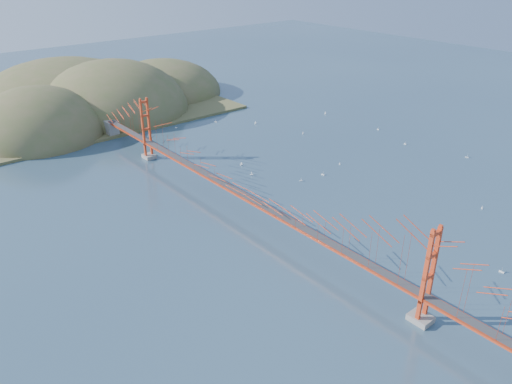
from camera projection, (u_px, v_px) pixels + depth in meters
ground at (247, 217)px, 74.54m from camera, size 320.00×320.00×0.00m
bridge at (246, 174)px, 71.57m from camera, size 2.20×94.40×12.00m
far_headlands at (81, 110)px, 123.25m from camera, size 84.00×58.00×25.00m
sailboat_0 at (323, 174)px, 88.13m from camera, size 0.56×0.65×0.74m
sailboat_14 at (340, 164)px, 92.42m from camera, size 0.54×0.54×0.57m
sailboat_1 at (301, 180)px, 85.84m from camera, size 0.58×0.58×0.61m
sailboat_13 at (482, 208)px, 76.75m from camera, size 0.53×0.53×0.55m
sailboat_5 at (405, 144)px, 101.83m from camera, size 0.64×0.66×0.74m
sailboat_11 at (467, 157)px, 95.40m from camera, size 0.68×0.68×0.74m
sailboat_12 at (176, 127)px, 111.12m from camera, size 0.56×0.56×0.61m
sailboat_15 at (216, 122)px, 114.74m from camera, size 0.68×0.68×0.72m
sailboat_17 at (325, 113)px, 120.36m from camera, size 0.60×0.57×0.67m
sailboat_9 at (378, 129)px, 110.09m from camera, size 0.52×0.59×0.68m
sailboat_4 at (303, 133)px, 107.54m from camera, size 0.60×0.60×0.63m
sailboat_16 at (252, 174)px, 88.12m from camera, size 0.67×0.67×0.74m
sailboat_10 at (502, 271)px, 61.71m from camera, size 0.53×0.64×0.75m
sailboat_3 at (241, 164)px, 92.12m from camera, size 0.64×0.58×0.72m
sailboat_7 at (256, 123)px, 113.65m from camera, size 0.62×0.56×0.70m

